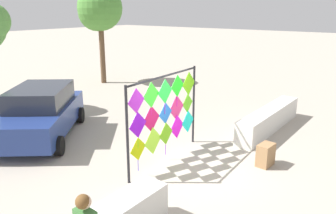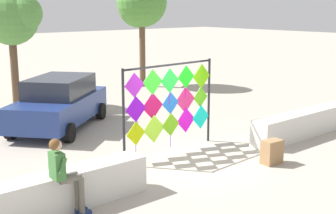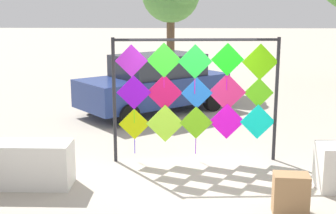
# 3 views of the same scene
# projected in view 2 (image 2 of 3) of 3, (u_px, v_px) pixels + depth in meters

# --- Properties ---
(ground) EXTENTS (120.00, 120.00, 0.00)m
(ground) POSITION_uv_depth(u_px,v_px,m) (191.00, 161.00, 12.42)
(ground) COLOR #ADA393
(plaza_ledge_left) EXTENTS (4.37, 0.63, 0.79)m
(plaza_ledge_left) POSITION_uv_depth(u_px,v_px,m) (49.00, 194.00, 9.18)
(plaza_ledge_left) COLOR silver
(plaza_ledge_left) RESTS_ON ground
(plaza_ledge_right) EXTENTS (4.37, 0.63, 0.79)m
(plaza_ledge_right) POSITION_uv_depth(u_px,v_px,m) (302.00, 124.00, 14.68)
(plaza_ledge_right) COLOR silver
(plaza_ledge_right) RESTS_ON ground
(kite_display_rack) EXTENTS (3.33, 0.27, 2.53)m
(kite_display_rack) POSITION_uv_depth(u_px,v_px,m) (170.00, 100.00, 12.84)
(kite_display_rack) COLOR #232328
(kite_display_rack) RESTS_ON ground
(seated_vendor) EXTENTS (0.76, 0.53, 1.64)m
(seated_vendor) POSITION_uv_depth(u_px,v_px,m) (64.00, 171.00, 8.80)
(seated_vendor) COLOR #666056
(seated_vendor) RESTS_ON ground
(parked_car) EXTENTS (4.66, 4.31, 1.73)m
(parked_car) POSITION_uv_depth(u_px,v_px,m) (59.00, 103.00, 15.59)
(parked_car) COLOR navy
(parked_car) RESTS_ON ground
(cardboard_box_large) EXTENTS (0.56, 0.39, 0.64)m
(cardboard_box_large) POSITION_uv_depth(u_px,v_px,m) (272.00, 152.00, 12.12)
(cardboard_box_large) COLOR #9E754C
(cardboard_box_large) RESTS_ON ground
(tree_palm_like) EXTENTS (2.21, 2.37, 4.71)m
(tree_palm_like) POSITION_uv_depth(u_px,v_px,m) (14.00, 17.00, 18.54)
(tree_palm_like) COLOR brown
(tree_palm_like) RESTS_ON ground
(tree_far_right) EXTENTS (2.53, 2.80, 5.52)m
(tree_far_right) POSITION_uv_depth(u_px,v_px,m) (140.00, 4.00, 23.43)
(tree_far_right) COLOR brown
(tree_far_right) RESTS_ON ground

